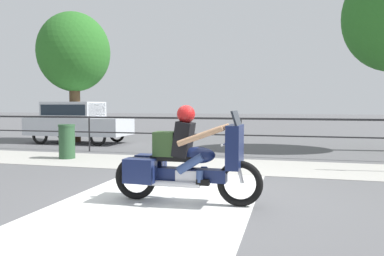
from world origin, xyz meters
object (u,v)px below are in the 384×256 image
(motorcycle, at_px, (185,159))
(tree_behind_car, at_px, (74,53))
(trash_bin, at_px, (67,141))
(parked_car, at_px, (77,120))

(motorcycle, bearing_deg, tree_behind_car, 128.86)
(motorcycle, height_order, trash_bin, motorcycle)
(parked_car, bearing_deg, tree_behind_car, 127.27)
(motorcycle, relative_size, trash_bin, 2.44)
(parked_car, height_order, trash_bin, parked_car)
(trash_bin, distance_m, tree_behind_car, 6.08)
(trash_bin, bearing_deg, parked_car, 118.12)
(motorcycle, xyz_separation_m, trash_bin, (-4.65, 3.84, -0.19))
(motorcycle, distance_m, trash_bin, 6.04)
(motorcycle, bearing_deg, trash_bin, 138.52)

